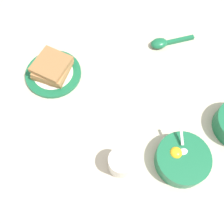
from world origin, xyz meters
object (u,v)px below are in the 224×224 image
(egg_bowl, at_px, (182,159))
(toast_sandwich, at_px, (52,67))
(drinking_cup, at_px, (121,163))
(soup_spoon, at_px, (163,43))
(toast_plate, at_px, (53,74))

(egg_bowl, xyz_separation_m, toast_sandwich, (0.29, -0.39, 0.01))
(toast_sandwich, relative_size, drinking_cup, 2.13)
(egg_bowl, height_order, soup_spoon, egg_bowl)
(soup_spoon, height_order, drinking_cup, drinking_cup)
(drinking_cup, bearing_deg, egg_bowl, 168.36)
(toast_sandwich, height_order, drinking_cup, drinking_cup)
(soup_spoon, relative_size, drinking_cup, 2.29)
(egg_bowl, xyz_separation_m, toast_plate, (0.29, -0.38, -0.02))
(toast_plate, distance_m, drinking_cup, 0.37)
(egg_bowl, distance_m, drinking_cup, 0.17)
(soup_spoon, xyz_separation_m, drinking_cup, (0.26, 0.37, 0.02))
(egg_bowl, relative_size, toast_sandwich, 1.04)
(toast_plate, bearing_deg, egg_bowl, 126.98)
(egg_bowl, xyz_separation_m, soup_spoon, (-0.10, -0.40, -0.02))
(toast_sandwich, bearing_deg, toast_plate, 57.05)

